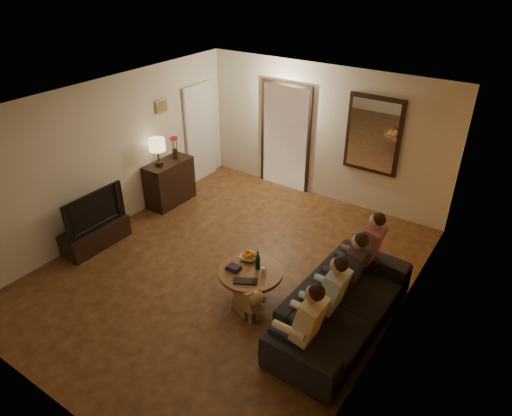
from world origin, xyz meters
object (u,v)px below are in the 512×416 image
Objects in this scene: person_c at (347,275)px; coffee_table at (251,284)px; bowl at (249,257)px; table_lamp at (158,152)px; laptop at (245,283)px; dresser at (170,182)px; sofa at (343,305)px; person_b at (327,301)px; person_d at (365,254)px; dog at (248,298)px; person_a at (303,330)px; tv at (90,209)px; wine_bottle at (258,260)px; tv_stand at (96,235)px.

person_c is 1.37m from coffee_table.
coffee_table is at bearing -50.71° from bowl.
laptop is at bearing -26.51° from table_lamp.
sofa is (4.22, -1.25, -0.07)m from dresser.
person_b and person_d have the same top height.
person_c reaches higher than dog.
person_a is at bearing 0.75° from dog.
person_a is 1.33× the size of coffee_table.
person_b is 1.00× the size of person_c.
person_a is 1.22m from laptop.
tv is 0.93× the size of person_d.
wine_bottle is at bearing 169.35° from person_b.
person_a is at bearing -27.59° from dresser.
dresser is at bearing 153.65° from coffee_table.
person_c is 2.14× the size of dog.
wine_bottle is (2.94, 0.48, 0.42)m from tv_stand.
table_lamp reaches higher than tv_stand.
laptop is (0.10, -0.28, 0.24)m from coffee_table.
person_a and person_c have the same top height.
person_d is 1.53m from wine_bottle.
sofa is 7.88× the size of wine_bottle.
bowl is at bearing -77.57° from tv.
tv reaches higher than dog.
table_lamp reaches higher than tv.
wine_bottle is (0.05, 0.10, 0.38)m from coffee_table.
tv_stand is 3.07m from dog.
tv_stand is 3.01m from laptop.
coffee_table is 0.38m from bowl.
laptop is at bearing -146.09° from person_c.
person_c reaches higher than laptop.
person_d is at bearing 39.70° from wine_bottle.
person_a is at bearing -33.76° from bowl.
bowl is at bearing 90.45° from sofa.
wine_bottle is (0.23, -0.12, 0.12)m from bowl.
dresser is 2.97m from bowl.
person_c is at bearing 21.28° from coffee_table.
table_lamp reaches higher than coffee_table.
wine_bottle reaches higher than laptop.
tv is at bearing -176.44° from person_b.
dresser is at bearing 155.92° from bowl.
person_d is (-0.10, 0.90, 0.24)m from sofa.
tv is 4.21m from person_c.
person_b reaches higher than coffee_table.
laptop reaches higher than coffee_table.
person_c is (4.12, -0.95, 0.17)m from dresser.
tv_stand is at bearing -158.23° from dog.
bowl is at bearing 12.43° from tv_stand.
person_a reaches higher than dresser.
person_d is at bearing 31.36° from bowl.
tv is (0.00, -1.81, 0.27)m from dresser.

